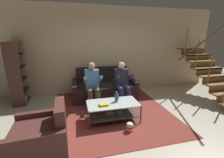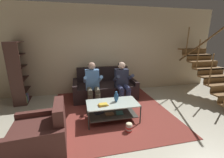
{
  "view_description": "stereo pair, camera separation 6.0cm",
  "coord_description": "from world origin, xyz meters",
  "px_view_note": "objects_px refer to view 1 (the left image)",
  "views": [
    {
      "loc": [
        -0.89,
        -2.71,
        1.89
      ],
      "look_at": [
        -0.01,
        0.93,
        0.85
      ],
      "focal_mm": 24.0,
      "sensor_mm": 36.0,
      "label": 1
    },
    {
      "loc": [
        -0.83,
        -2.72,
        1.89
      ],
      "look_at": [
        -0.01,
        0.93,
        0.85
      ],
      "focal_mm": 24.0,
      "sensor_mm": 36.0,
      "label": 2
    }
  ],
  "objects_px": {
    "armchair": "(42,134)",
    "bookshelf": "(17,77)",
    "person_seated_right": "(122,81)",
    "vase": "(117,97)",
    "coffee_table": "(113,109)",
    "couch": "(104,88)",
    "book_stack": "(104,105)",
    "person_seated_left": "(92,83)",
    "popcorn_tub": "(130,127)"
  },
  "relations": [
    {
      "from": "coffee_table",
      "to": "book_stack",
      "type": "height_order",
      "value": "book_stack"
    },
    {
      "from": "coffee_table",
      "to": "book_stack",
      "type": "relative_size",
      "value": 4.87
    },
    {
      "from": "person_seated_left",
      "to": "armchair",
      "type": "height_order",
      "value": "person_seated_left"
    },
    {
      "from": "person_seated_left",
      "to": "person_seated_right",
      "type": "relative_size",
      "value": 1.02
    },
    {
      "from": "coffee_table",
      "to": "bookshelf",
      "type": "distance_m",
      "value": 3.01
    },
    {
      "from": "person_seated_right",
      "to": "vase",
      "type": "distance_m",
      "value": 0.95
    },
    {
      "from": "person_seated_right",
      "to": "popcorn_tub",
      "type": "xyz_separation_m",
      "value": [
        -0.28,
        -1.44,
        -0.56
      ]
    },
    {
      "from": "armchair",
      "to": "bookshelf",
      "type": "bearing_deg",
      "value": 114.72
    },
    {
      "from": "person_seated_left",
      "to": "bookshelf",
      "type": "height_order",
      "value": "bookshelf"
    },
    {
      "from": "person_seated_right",
      "to": "popcorn_tub",
      "type": "relative_size",
      "value": 6.12
    },
    {
      "from": "coffee_table",
      "to": "book_stack",
      "type": "xyz_separation_m",
      "value": [
        -0.23,
        -0.1,
        0.17
      ]
    },
    {
      "from": "person_seated_right",
      "to": "coffee_table",
      "type": "distance_m",
      "value": 1.1
    },
    {
      "from": "coffee_table",
      "to": "armchair",
      "type": "bearing_deg",
      "value": -156.4
    },
    {
      "from": "person_seated_left",
      "to": "vase",
      "type": "height_order",
      "value": "person_seated_left"
    },
    {
      "from": "bookshelf",
      "to": "armchair",
      "type": "distance_m",
      "value": 2.56
    },
    {
      "from": "person_seated_right",
      "to": "coffee_table",
      "type": "bearing_deg",
      "value": -119.49
    },
    {
      "from": "person_seated_right",
      "to": "bookshelf",
      "type": "xyz_separation_m",
      "value": [
        -2.97,
        0.76,
        0.1
      ]
    },
    {
      "from": "person_seated_right",
      "to": "armchair",
      "type": "bearing_deg",
      "value": -141.67
    },
    {
      "from": "person_seated_right",
      "to": "vase",
      "type": "xyz_separation_m",
      "value": [
        -0.4,
        -0.85,
        -0.11
      ]
    },
    {
      "from": "book_stack",
      "to": "popcorn_tub",
      "type": "height_order",
      "value": "book_stack"
    },
    {
      "from": "couch",
      "to": "vase",
      "type": "xyz_separation_m",
      "value": [
        0.03,
        -1.43,
        0.25
      ]
    },
    {
      "from": "person_seated_left",
      "to": "bookshelf",
      "type": "relative_size",
      "value": 0.69
    },
    {
      "from": "armchair",
      "to": "couch",
      "type": "bearing_deg",
      "value": 54.68
    },
    {
      "from": "armchair",
      "to": "vase",
      "type": "bearing_deg",
      "value": 23.76
    },
    {
      "from": "vase",
      "to": "popcorn_tub",
      "type": "height_order",
      "value": "vase"
    },
    {
      "from": "vase",
      "to": "armchair",
      "type": "bearing_deg",
      "value": -156.24
    },
    {
      "from": "couch",
      "to": "person_seated_left",
      "type": "height_order",
      "value": "person_seated_left"
    },
    {
      "from": "coffee_table",
      "to": "vase",
      "type": "relative_size",
      "value": 4.79
    },
    {
      "from": "vase",
      "to": "armchair",
      "type": "height_order",
      "value": "armchair"
    },
    {
      "from": "couch",
      "to": "book_stack",
      "type": "relative_size",
      "value": 8.19
    },
    {
      "from": "vase",
      "to": "bookshelf",
      "type": "distance_m",
      "value": 3.04
    },
    {
      "from": "person_seated_left",
      "to": "popcorn_tub",
      "type": "xyz_separation_m",
      "value": [
        0.59,
        -1.44,
        -0.57
      ]
    },
    {
      "from": "couch",
      "to": "bookshelf",
      "type": "height_order",
      "value": "bookshelf"
    },
    {
      "from": "person_seated_left",
      "to": "book_stack",
      "type": "relative_size",
      "value": 5.08
    },
    {
      "from": "armchair",
      "to": "coffee_table",
      "type": "bearing_deg",
      "value": 23.6
    },
    {
      "from": "vase",
      "to": "book_stack",
      "type": "xyz_separation_m",
      "value": [
        -0.34,
        -0.15,
        -0.09
      ]
    },
    {
      "from": "person_seated_left",
      "to": "coffee_table",
      "type": "relative_size",
      "value": 1.04
    },
    {
      "from": "couch",
      "to": "book_stack",
      "type": "distance_m",
      "value": 1.62
    },
    {
      "from": "bookshelf",
      "to": "armchair",
      "type": "bearing_deg",
      "value": -65.28
    },
    {
      "from": "coffee_table",
      "to": "book_stack",
      "type": "bearing_deg",
      "value": -156.48
    },
    {
      "from": "person_seated_left",
      "to": "vase",
      "type": "xyz_separation_m",
      "value": [
        0.46,
        -0.85,
        -0.12
      ]
    },
    {
      "from": "vase",
      "to": "popcorn_tub",
      "type": "bearing_deg",
      "value": -77.92
    },
    {
      "from": "couch",
      "to": "person_seated_left",
      "type": "relative_size",
      "value": 1.61
    },
    {
      "from": "bookshelf",
      "to": "popcorn_tub",
      "type": "xyz_separation_m",
      "value": [
        2.7,
        -2.2,
        -0.67
      ]
    },
    {
      "from": "vase",
      "to": "popcorn_tub",
      "type": "distance_m",
      "value": 0.75
    },
    {
      "from": "coffee_table",
      "to": "armchair",
      "type": "distance_m",
      "value": 1.54
    },
    {
      "from": "book_stack",
      "to": "popcorn_tub",
      "type": "xyz_separation_m",
      "value": [
        0.47,
        -0.43,
        -0.36
      ]
    },
    {
      "from": "couch",
      "to": "bookshelf",
      "type": "distance_m",
      "value": 2.59
    },
    {
      "from": "book_stack",
      "to": "armchair",
      "type": "relative_size",
      "value": 0.25
    },
    {
      "from": "coffee_table",
      "to": "popcorn_tub",
      "type": "xyz_separation_m",
      "value": [
        0.23,
        -0.53,
        -0.19
      ]
    }
  ]
}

